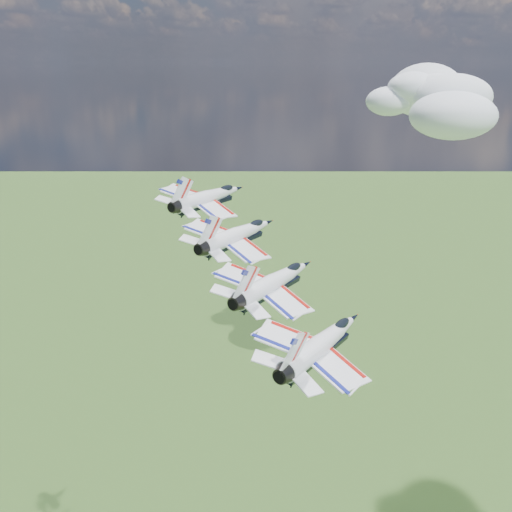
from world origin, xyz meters
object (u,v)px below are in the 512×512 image
at_px(jet_2, 275,281).
at_px(jet_3, 323,342).
at_px(jet_0, 210,197).
at_px(jet_1, 239,234).

distance_m(jet_2, jet_3, 11.26).
distance_m(jet_0, jet_2, 22.51).
relative_size(jet_0, jet_3, 1.00).
height_order(jet_0, jet_1, jet_0).
bearing_deg(jet_1, jet_0, 148.90).
bearing_deg(jet_0, jet_1, -31.10).
bearing_deg(jet_3, jet_0, 148.90).
height_order(jet_2, jet_3, jet_2).
relative_size(jet_2, jet_3, 1.00).
relative_size(jet_1, jet_2, 1.00).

